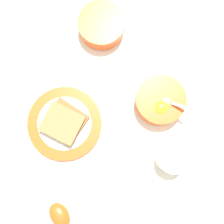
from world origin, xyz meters
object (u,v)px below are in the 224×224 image
toast_plate (65,124)px  soup_spoon (61,218)px  toast_sandwich (63,122)px  congee_bowl (101,25)px  drinking_cup (172,158)px  egg_bowl (160,101)px

toast_plate → soup_spoon: bearing=61.5°
toast_sandwich → congee_bowl: size_ratio=1.07×
soup_spoon → drinking_cup: size_ratio=1.72×
egg_bowl → toast_plate: bearing=-14.9°
egg_bowl → toast_sandwich: 0.27m
egg_bowl → toast_plate: 0.28m
toast_sandwich → soup_spoon: toast_sandwich is taller
toast_plate → drinking_cup: (-0.22, 0.22, 0.03)m
egg_bowl → toast_sandwich: (0.26, -0.07, -0.00)m
congee_bowl → soup_spoon: bearing=50.9°
congee_bowl → drinking_cup: 0.42m
congee_bowl → drinking_cup: size_ratio=1.60×
toast_sandwich → congee_bowl: (-0.22, -0.20, 0.00)m
soup_spoon → drinking_cup: (-0.34, -0.00, 0.02)m
soup_spoon → drinking_cup: bearing=-179.6°
toast_plate → toast_sandwich: (-0.00, -0.00, 0.02)m
soup_spoon → congee_bowl: size_ratio=1.08×
congee_bowl → toast_plate: bearing=41.9°
toast_sandwich → soup_spoon: bearing=61.6°
egg_bowl → toast_sandwich: size_ratio=0.97×
egg_bowl → congee_bowl: 0.27m
egg_bowl → toast_plate: (0.26, -0.07, -0.02)m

